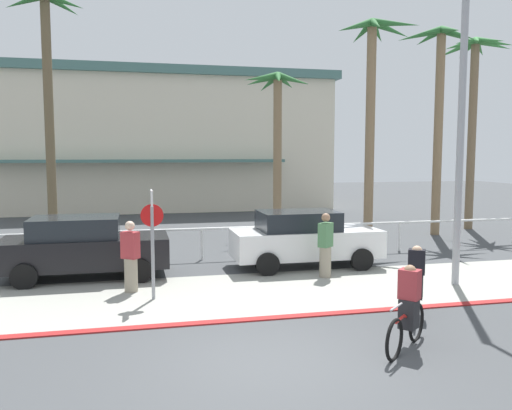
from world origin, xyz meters
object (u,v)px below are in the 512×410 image
object	(u,v)px
pedestrian_1	(325,248)
palm_tree_3	(47,61)
palm_tree_7	(474,85)
car_white_2	(304,238)
cyclist_red_0	(408,309)
cyclist_teal_1	(416,283)
streetlight_curb	(467,118)
palm_tree_4	(277,113)
car_black_1	(83,247)
palm_tree_5	(372,80)
pedestrian_0	(131,259)
palm_tree_6	(440,84)
stop_sign_bike_lane	(152,229)

from	to	relation	value
pedestrian_1	palm_tree_3	bearing A→B (deg)	133.95
palm_tree_3	palm_tree_7	bearing A→B (deg)	-3.63
palm_tree_3	car_white_2	world-z (taller)	palm_tree_3
cyclist_red_0	cyclist_teal_1	size ratio (longest dim) A/B	0.96
streetlight_curb	palm_tree_3	distance (m)	15.50
car_white_2	cyclist_teal_1	size ratio (longest dim) A/B	2.82
palm_tree_4	car_white_2	xyz separation A→B (m)	(-1.05, -6.90, -4.25)
car_black_1	cyclist_teal_1	bearing A→B (deg)	-34.94
palm_tree_5	palm_tree_7	xyz separation A→B (m)	(5.80, 1.92, 0.24)
palm_tree_7	car_black_1	bearing A→B (deg)	-159.54
palm_tree_5	palm_tree_7	distance (m)	6.11
cyclist_red_0	pedestrian_0	world-z (taller)	pedestrian_0
streetlight_curb	palm_tree_5	world-z (taller)	palm_tree_5
palm_tree_4	palm_tree_6	xyz separation A→B (m)	(6.30, -2.15, 1.14)
car_black_1	pedestrian_0	size ratio (longest dim) A/B	2.49
car_black_1	cyclist_red_0	bearing A→B (deg)	-47.99
stop_sign_bike_lane	pedestrian_0	bearing A→B (deg)	122.79
palm_tree_6	pedestrian_1	bearing A→B (deg)	-139.30
palm_tree_6	cyclist_teal_1	distance (m)	12.99
palm_tree_4	pedestrian_0	xyz separation A→B (m)	(-6.08, -8.73, -4.30)
palm_tree_3	cyclist_red_0	bearing A→B (deg)	-60.50
car_white_2	palm_tree_6	bearing A→B (deg)	32.87
palm_tree_4	car_white_2	world-z (taller)	palm_tree_4
palm_tree_6	pedestrian_0	bearing A→B (deg)	-152.01
palm_tree_6	palm_tree_7	bearing A→B (deg)	26.37
stop_sign_bike_lane	car_black_1	world-z (taller)	stop_sign_bike_lane
palm_tree_3	car_black_1	xyz separation A→B (m)	(1.82, -7.15, -6.08)
streetlight_curb	palm_tree_3	world-z (taller)	palm_tree_3
palm_tree_5	palm_tree_6	xyz separation A→B (m)	(3.33, 0.70, 0.05)
palm_tree_4	cyclist_red_0	size ratio (longest dim) A/B	4.56
palm_tree_3	pedestrian_0	size ratio (longest dim) A/B	5.43
palm_tree_4	cyclist_teal_1	size ratio (longest dim) A/B	4.38
stop_sign_bike_lane	palm_tree_3	xyz separation A→B (m)	(-3.59, 9.73, 5.27)
stop_sign_bike_lane	palm_tree_4	distance (m)	11.55
palm_tree_5	palm_tree_3	bearing A→B (deg)	165.85
stop_sign_bike_lane	cyclist_red_0	xyz separation A→B (m)	(4.22, -4.07, -0.98)
cyclist_teal_1	stop_sign_bike_lane	bearing A→B (deg)	155.91
streetlight_curb	pedestrian_0	distance (m)	8.99
palm_tree_4	palm_tree_7	bearing A→B (deg)	-6.01
car_black_1	palm_tree_4	bearing A→B (deg)	43.36
palm_tree_7	car_white_2	xyz separation A→B (m)	(-9.82, -5.97, -5.57)
streetlight_curb	cyclist_red_0	size ratio (longest dim) A/B	5.00
car_white_2	palm_tree_3	bearing A→B (deg)	138.78
streetlight_curb	car_white_2	xyz separation A→B (m)	(-3.15, 3.18, -3.41)
palm_tree_6	cyclist_teal_1	size ratio (longest dim) A/B	5.49
stop_sign_bike_lane	cyclist_red_0	distance (m)	5.94
palm_tree_7	pedestrian_1	world-z (taller)	palm_tree_7
streetlight_curb	palm_tree_6	bearing A→B (deg)	62.13
stop_sign_bike_lane	cyclist_red_0	world-z (taller)	stop_sign_bike_lane
streetlight_curb	palm_tree_5	xyz separation A→B (m)	(0.87, 7.24, 1.92)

